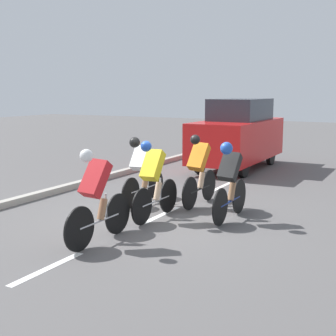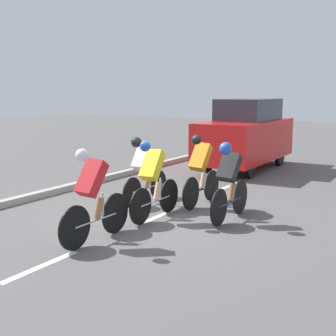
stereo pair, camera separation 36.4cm
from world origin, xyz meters
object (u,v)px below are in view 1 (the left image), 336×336
object	(u,v)px
cyclist_black	(230,179)
support_car	(238,134)
cyclist_orange	(199,169)
cyclist_white	(141,168)
cyclist_red	(97,195)
cyclist_yellow	(154,179)

from	to	relation	value
cyclist_black	support_car	size ratio (longest dim) A/B	0.39
cyclist_black	cyclist_orange	distance (m)	1.25
cyclist_white	cyclist_red	size ratio (longest dim) A/B	0.98
cyclist_black	cyclist_orange	xyz separation A→B (m)	(0.98, -0.77, 0.00)
cyclist_yellow	support_car	bearing A→B (deg)	-84.17
cyclist_black	cyclist_yellow	size ratio (longest dim) A/B	1.00
cyclist_orange	cyclist_red	size ratio (longest dim) A/B	0.97
cyclist_yellow	cyclist_white	bearing A→B (deg)	-47.73
cyclist_orange	cyclist_red	world-z (taller)	cyclist_red
cyclist_black	cyclist_yellow	world-z (taller)	cyclist_yellow
cyclist_orange	cyclist_red	bearing A→B (deg)	83.09
cyclist_black	cyclist_yellow	xyz separation A→B (m)	(1.28, 0.62, -0.01)
cyclist_black	cyclist_white	size ratio (longest dim) A/B	1.00
cyclist_orange	support_car	xyz separation A→B (m)	(0.95, -4.95, 0.29)
cyclist_black	cyclist_yellow	bearing A→B (deg)	25.74
cyclist_black	cyclist_white	world-z (taller)	cyclist_black
cyclist_white	support_car	bearing A→B (deg)	-92.15
cyclist_black	support_car	xyz separation A→B (m)	(1.93, -5.72, 0.29)
cyclist_white	cyclist_yellow	distance (m)	1.26
cyclist_black	cyclist_yellow	distance (m)	1.42
cyclist_red	support_car	xyz separation A→B (m)	(0.58, -8.00, 0.29)
cyclist_white	cyclist_yellow	world-z (taller)	cyclist_yellow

